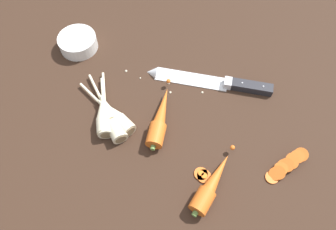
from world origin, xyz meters
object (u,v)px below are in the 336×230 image
carrot_slice_stack (286,166)px  parsnip_mid_left (110,116)px  chefs_knife (206,81)px  carrot_slice_stray_near (204,176)px  whole_carrot_second (212,184)px  parsnip_front (105,113)px  parsnip_back (113,115)px  whole_carrot (160,118)px  parsnip_mid_right (104,114)px  carrot_slice_stray_mid (201,174)px  prep_bowl (78,42)px

carrot_slice_stack → parsnip_mid_left: bearing=163.7°
chefs_knife → carrot_slice_stack: size_ratio=3.38×
chefs_knife → carrot_slice_stray_near: size_ratio=10.43×
whole_carrot_second → carrot_slice_stack: whole_carrot_second is taller
parsnip_front → parsnip_back: size_ratio=1.22×
parsnip_front → parsnip_back: bearing=-12.9°
parsnip_mid_left → carrot_slice_stray_near: size_ratio=6.32×
chefs_knife → whole_carrot: size_ratio=1.66×
chefs_knife → whole_carrot: bearing=-133.9°
carrot_slice_stray_near → parsnip_mid_right: bearing=148.1°
parsnip_mid_left → carrot_slice_stack: size_ratio=2.05×
whole_carrot_second → parsnip_mid_left: whole_carrot_second is taller
whole_carrot_second → carrot_slice_stray_mid: bearing=123.5°
chefs_knife → parsnip_mid_left: size_ratio=1.65×
parsnip_mid_right → carrot_slice_stack: bearing=-16.6°
carrot_slice_stray_mid → prep_bowl: size_ratio=0.29×
whole_carrot_second → carrot_slice_stray_mid: (-2.11, 3.19, -1.74)cm
parsnip_mid_right → parsnip_back: size_ratio=1.08×
whole_carrot → parsnip_mid_left: 12.80cm
whole_carrot → parsnip_front: bearing=174.2°
chefs_knife → parsnip_back: size_ratio=2.11×
parsnip_mid_right → prep_bowl: size_ratio=1.61×
chefs_knife → carrot_slice_stray_mid: (-2.51, -26.72, -0.29)cm
parsnip_back → carrot_slice_stray_mid: bearing=-34.0°
whole_carrot_second → carrot_slice_stray_near: whole_carrot_second is taller
chefs_knife → prep_bowl: bearing=161.7°
whole_carrot → parsnip_mid_left: bearing=178.0°
carrot_slice_stack → prep_bowl: 65.84cm
whole_carrot_second → chefs_knife: bearing=89.2°
whole_carrot → carrot_slice_stray_mid: whole_carrot is taller
chefs_knife → prep_bowl: (-36.97, 12.22, 1.50)cm
chefs_knife → carrot_slice_stray_mid: size_ratio=10.78×
whole_carrot → carrot_slice_stray_near: 17.99cm
parsnip_mid_right → prep_bowl: same height
parsnip_back → prep_bowl: same height
carrot_slice_stack → prep_bowl: prep_bowl is taller
carrot_slice_stray_mid → parsnip_front: bearing=147.5°
parsnip_mid_left → parsnip_mid_right: bearing=156.5°
carrot_slice_stack → carrot_slice_stray_near: size_ratio=3.08×
chefs_knife → carrot_slice_stack: carrot_slice_stack is taller
whole_carrot → carrot_slice_stack: whole_carrot is taller
parsnip_mid_right → carrot_slice_stack: size_ratio=1.73×
chefs_knife → whole_carrot_second: bearing=-90.8°
whole_carrot_second → carrot_slice_stack: bearing=15.6°
whole_carrot → whole_carrot_second: bearing=-54.8°
carrot_slice_stray_near → carrot_slice_stack: bearing=7.1°
chefs_knife → prep_bowl: prep_bowl is taller
parsnip_mid_right → parsnip_back: same height
parsnip_mid_left → carrot_slice_stray_near: parsnip_mid_left is taller
parsnip_mid_left → parsnip_back: same height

